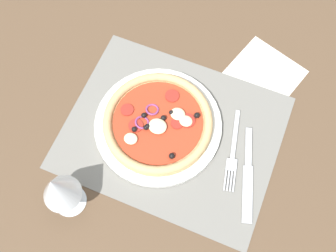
{
  "coord_description": "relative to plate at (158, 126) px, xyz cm",
  "views": [
    {
      "loc": [
        -11.03,
        29.32,
        78.64
      ],
      "look_at": [
        0.98,
        0.0,
        2.62
      ],
      "focal_mm": 42.35,
      "sensor_mm": 36.0,
      "label": 1
    }
  ],
  "objects": [
    {
      "name": "fork",
      "position": [
        -16.8,
        -0.17,
        -0.39
      ],
      "size": [
        5.3,
        17.91,
        0.44
      ],
      "rotation": [
        0.0,
        0.0,
        1.78
      ],
      "color": "silver",
      "rests_on": "placemat"
    },
    {
      "name": "knife",
      "position": [
        -21.06,
        2.88,
        -0.35
      ],
      "size": [
        7.33,
        19.63,
        0.62
      ],
      "rotation": [
        0.0,
        0.0,
        1.86
      ],
      "color": "silver",
      "rests_on": "placemat"
    },
    {
      "name": "pizza",
      "position": [
        -0.02,
        -0.0,
        1.7
      ],
      "size": [
        23.05,
        23.05,
        2.54
      ],
      "color": "tan",
      "rests_on": "plate"
    },
    {
      "name": "napkin",
      "position": [
        -17.4,
        -21.66,
        -0.83
      ],
      "size": [
        18.41,
        17.44,
        0.36
      ],
      "primitive_type": "cube",
      "rotation": [
        0.0,
        0.0,
        -0.31
      ],
      "color": "silver",
      "rests_on": "ground_plane"
    },
    {
      "name": "wine_glass",
      "position": [
        9.96,
        21.21,
        9.17
      ],
      "size": [
        7.2,
        7.2,
        14.9
      ],
      "color": "silver",
      "rests_on": "ground_plane"
    },
    {
      "name": "plate",
      "position": [
        0.0,
        0.0,
        0.0
      ],
      "size": [
        27.06,
        27.06,
        1.22
      ],
      "primitive_type": "cylinder",
      "color": "silver",
      "rests_on": "placemat"
    },
    {
      "name": "ground_plane",
      "position": [
        -3.26,
        -0.14,
        -2.21
      ],
      "size": [
        190.0,
        140.0,
        2.4
      ],
      "primitive_type": "cube",
      "color": "brown"
    },
    {
      "name": "placemat",
      "position": [
        -3.26,
        -0.14,
        -0.81
      ],
      "size": [
        44.57,
        35.47,
        0.4
      ],
      "primitive_type": "cube",
      "color": "slate",
      "rests_on": "ground_plane"
    }
  ]
}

